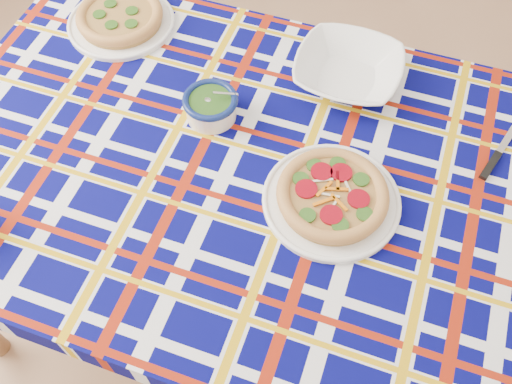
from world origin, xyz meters
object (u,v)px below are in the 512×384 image
at_px(dining_table, 263,189).
at_px(pesto_bowl, 211,105).
at_px(main_focaccia_plate, 332,195).
at_px(serving_bowl, 348,71).

height_order(dining_table, pesto_bowl, pesto_bowl).
xyz_separation_m(main_focaccia_plate, serving_bowl, (-0.10, 0.34, 0.00)).
distance_m(main_focaccia_plate, pesto_bowl, 0.35).
bearing_deg(dining_table, main_focaccia_plate, -10.64).
distance_m(dining_table, serving_bowl, 0.35).
bearing_deg(serving_bowl, pesto_bowl, -134.56).
xyz_separation_m(main_focaccia_plate, pesto_bowl, (-0.33, 0.10, 0.01)).
relative_size(pesto_bowl, serving_bowl, 0.50).
height_order(dining_table, main_focaccia_plate, main_focaccia_plate).
bearing_deg(serving_bowl, main_focaccia_plate, -73.99).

